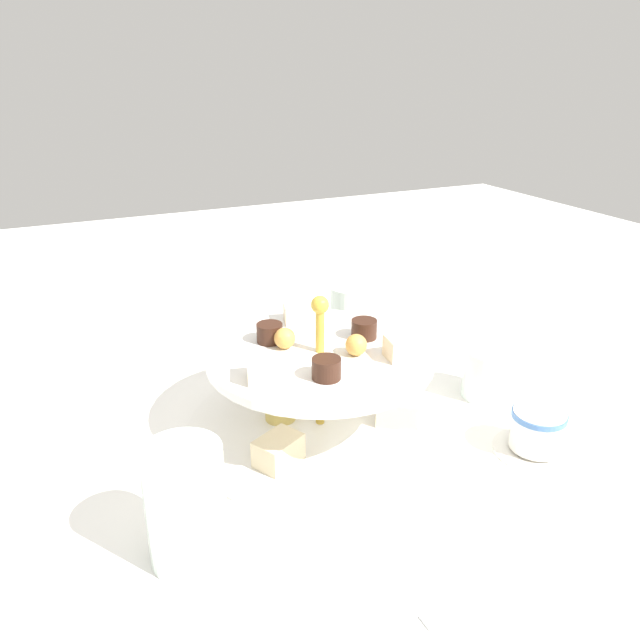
{
  "coord_description": "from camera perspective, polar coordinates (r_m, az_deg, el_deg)",
  "views": [
    {
      "loc": [
        0.26,
        0.56,
        0.4
      ],
      "look_at": [
        0.0,
        0.0,
        0.14
      ],
      "focal_mm": 34.48,
      "sensor_mm": 36.0,
      "label": 1
    }
  ],
  "objects": [
    {
      "name": "teacup_with_saucer",
      "position": [
        0.72,
        19.47,
        -9.83
      ],
      "size": [
        0.09,
        0.09,
        0.05
      ],
      "color": "white",
      "rests_on": "ground_plane"
    },
    {
      "name": "butter_knife_right",
      "position": [
        0.57,
        17.06,
        -22.33
      ],
      "size": [
        0.17,
        0.02,
        0.0
      ],
      "primitive_type": "cube",
      "rotation": [
        0.0,
        0.0,
        3.18
      ],
      "color": "silver",
      "rests_on": "ground_plane"
    },
    {
      "name": "water_glass_short_left",
      "position": [
        0.82,
        15.37,
        -4.76
      ],
      "size": [
        0.06,
        0.06,
        0.07
      ],
      "primitive_type": "cylinder",
      "color": "silver",
      "rests_on": "ground_plane"
    },
    {
      "name": "water_glass_mid_back",
      "position": [
        0.89,
        2.81,
        -0.11
      ],
      "size": [
        0.06,
        0.06,
        0.11
      ],
      "primitive_type": "cylinder",
      "color": "silver",
      "rests_on": "ground_plane"
    },
    {
      "name": "water_glass_tall_right",
      "position": [
        0.55,
        -12.33,
        -16.43
      ],
      "size": [
        0.07,
        0.07,
        0.11
      ],
      "primitive_type": "cylinder",
      "color": "silver",
      "rests_on": "ground_plane"
    },
    {
      "name": "ground_plane",
      "position": [
        0.73,
        0.0,
        -10.14
      ],
      "size": [
        2.4,
        2.4,
        0.0
      ],
      "primitive_type": "plane",
      "color": "white"
    },
    {
      "name": "tiered_serving_stand",
      "position": [
        0.71,
        -0.04,
        -6.95
      ],
      "size": [
        0.31,
        0.31,
        0.17
      ],
      "color": "white",
      "rests_on": "ground_plane"
    },
    {
      "name": "butter_knife_left",
      "position": [
        0.85,
        -18.1,
        -6.13
      ],
      "size": [
        0.11,
        0.14,
        0.0
      ],
      "primitive_type": "cube",
      "rotation": [
        0.0,
        0.0,
        0.92
      ],
      "color": "silver",
      "rests_on": "ground_plane"
    }
  ]
}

